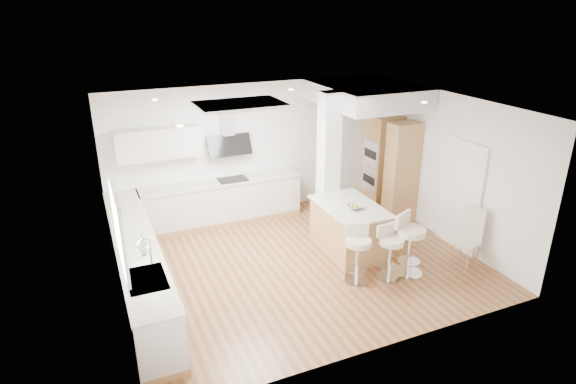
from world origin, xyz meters
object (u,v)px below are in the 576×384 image
bar_stool_a (358,251)px  bar_stool_b (390,250)px  bar_stool_c (409,241)px  dining_chair (470,234)px  peninsula (349,228)px

bar_stool_a → bar_stool_b: bar_stool_a is taller
bar_stool_a → bar_stool_b: size_ratio=1.04×
bar_stool_c → dining_chair: 1.18m
bar_stool_b → bar_stool_c: bar_stool_c is taller
peninsula → bar_stool_b: size_ratio=1.61×
bar_stool_b → dining_chair: 1.55m
peninsula → bar_stool_b: peninsula is taller
peninsula → bar_stool_b: bearing=-82.3°
bar_stool_b → bar_stool_a: bearing=158.2°
bar_stool_b → dining_chair: (1.54, -0.15, 0.04)m
peninsula → bar_stool_c: bar_stool_c is taller
peninsula → bar_stool_a: size_ratio=1.55×
bar_stool_c → dining_chair: bar_stool_c is taller
dining_chair → bar_stool_a: bearing=155.8°
peninsula → bar_stool_c: size_ratio=1.40×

